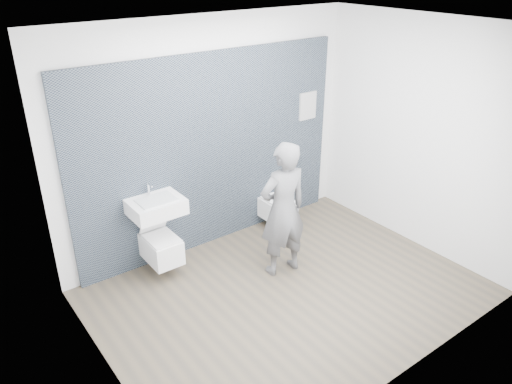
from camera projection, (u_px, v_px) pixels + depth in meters
ground at (289, 292)px, 5.50m from camera, size 4.00×4.00×0.00m
room_shell at (294, 144)px, 4.74m from camera, size 4.00×4.00×4.00m
tile_wall at (216, 237)px, 6.56m from camera, size 3.60×0.06×2.40m
washbasin at (156, 206)px, 5.52m from camera, size 0.58×0.44×0.44m
toilet_square at (161, 247)px, 5.72m from camera, size 0.34×0.50×0.63m
toilet_rounded at (280, 210)px, 6.66m from camera, size 0.32×0.55×0.30m
info_placard at (303, 208)px, 7.33m from camera, size 0.28×0.03×0.37m
visitor at (283, 210)px, 5.55m from camera, size 0.62×0.45×1.60m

